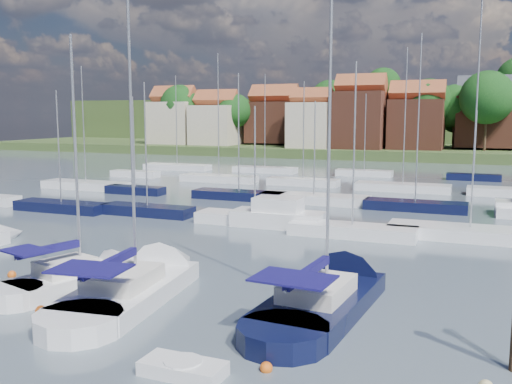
% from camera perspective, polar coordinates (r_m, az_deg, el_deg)
% --- Properties ---
extents(ground, '(260.00, 260.00, 0.00)m').
position_cam_1_polar(ground, '(61.03, 13.24, -0.33)').
color(ground, '#415059').
rests_on(ground, ground).
extents(sailboat_left, '(5.11, 9.93, 13.15)m').
position_cam_1_polar(sailboat_left, '(29.99, -16.28, -8.15)').
color(sailboat_left, white).
rests_on(sailboat_left, ground).
extents(sailboat_centre, '(4.93, 13.50, 17.85)m').
position_cam_1_polar(sailboat_centre, '(28.60, -10.76, -8.79)').
color(sailboat_centre, white).
rests_on(sailboat_centre, ground).
extents(sailboat_navy, '(4.52, 13.42, 18.19)m').
position_cam_1_polar(sailboat_navy, '(26.77, 7.92, -9.89)').
color(sailboat_navy, black).
rests_on(sailboat_navy, ground).
extents(tender, '(2.81, 1.34, 0.60)m').
position_cam_1_polar(tender, '(19.58, -7.31, -17.11)').
color(tender, white).
rests_on(tender, ground).
extents(buoy_c, '(0.50, 0.50, 0.50)m').
position_cam_1_polar(buoy_c, '(26.55, -20.69, -11.28)').
color(buoy_c, '#D85914').
rests_on(buoy_c, ground).
extents(buoy_d, '(0.43, 0.43, 0.43)m').
position_cam_1_polar(buoy_d, '(19.82, 1.03, -17.46)').
color(buoy_d, '#D85914').
rests_on(buoy_d, ground).
extents(buoy_e, '(0.42, 0.42, 0.42)m').
position_cam_1_polar(buoy_e, '(28.53, 4.68, -9.44)').
color(buoy_e, '#D85914').
rests_on(buoy_e, ground).
extents(buoy_g, '(0.45, 0.45, 0.45)m').
position_cam_1_polar(buoy_g, '(32.74, -23.21, -7.79)').
color(buoy_g, '#D85914').
rests_on(buoy_g, ground).
extents(marina_field, '(79.62, 41.41, 15.93)m').
position_cam_1_polar(marina_field, '(55.96, 14.45, -0.65)').
color(marina_field, white).
rests_on(marina_field, ground).
extents(far_shore_town, '(212.46, 90.00, 22.27)m').
position_cam_1_polar(far_shore_town, '(152.66, 19.34, 5.97)').
color(far_shore_town, '#42582C').
rests_on(far_shore_town, ground).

